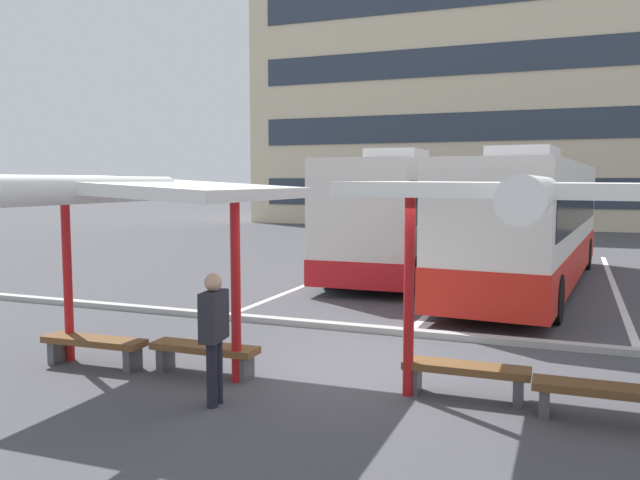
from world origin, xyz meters
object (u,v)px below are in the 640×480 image
at_px(bench_2, 466,373).
at_px(waiting_shelter_0, 132,191).
at_px(waiting_shelter_1, 542,194).
at_px(waiting_passenger_0, 214,329).
at_px(coach_bus_1, 530,225).
at_px(coach_bus_0, 407,214).
at_px(bench_3, 617,396).
at_px(bench_1, 204,352).
at_px(bench_0, 94,345).

bearing_deg(bench_2, waiting_shelter_0, -170.52).
relative_size(waiting_shelter_1, waiting_passenger_0, 3.12).
bearing_deg(coach_bus_1, coach_bus_0, 151.22).
bearing_deg(coach_bus_1, waiting_shelter_1, -86.02).
height_order(waiting_shelter_0, bench_2, waiting_shelter_0).
height_order(waiting_shelter_1, bench_3, waiting_shelter_1).
distance_m(coach_bus_1, bench_1, 10.80).
height_order(coach_bus_1, waiting_passenger_0, coach_bus_1).
bearing_deg(waiting_passenger_0, waiting_shelter_1, 14.48).
relative_size(coach_bus_1, bench_3, 6.39).
distance_m(waiting_shelter_1, waiting_passenger_0, 4.31).
xyz_separation_m(coach_bus_0, waiting_shelter_1, (4.59, -12.19, 0.93)).
distance_m(waiting_shelter_1, bench_2, 2.57).
bearing_deg(coach_bus_1, bench_1, -111.60).
height_order(coach_bus_1, bench_3, coach_bus_1).
xyz_separation_m(coach_bus_0, waiting_passenger_0, (0.75, -13.18, -0.79)).
distance_m(waiting_shelter_0, bench_0, 2.54).
bearing_deg(bench_2, bench_1, -174.31).
xyz_separation_m(coach_bus_0, bench_0, (-1.86, -12.37, -1.44)).
bearing_deg(bench_1, waiting_passenger_0, -52.89).
relative_size(waiting_shelter_0, bench_1, 3.02).
height_order(bench_0, bench_3, same).
xyz_separation_m(coach_bus_1, waiting_shelter_0, (-4.85, -10.37, 1.02)).
bearing_deg(bench_3, waiting_passenger_0, -166.08).
relative_size(bench_1, waiting_passenger_0, 0.98).
bearing_deg(coach_bus_0, waiting_passenger_0, -86.73).
height_order(waiting_shelter_1, waiting_passenger_0, waiting_shelter_1).
xyz_separation_m(bench_0, waiting_passenger_0, (2.61, -0.81, 0.65)).
distance_m(coach_bus_0, bench_3, 13.28).
xyz_separation_m(waiting_shelter_0, bench_2, (4.65, 0.78, -2.37)).
relative_size(bench_2, waiting_passenger_0, 0.97).
bearing_deg(bench_2, coach_bus_1, 88.80).
distance_m(coach_bus_1, bench_0, 11.81).
bearing_deg(waiting_shelter_0, coach_bus_1, 64.95).
bearing_deg(coach_bus_1, waiting_shelter_0, -115.05).
bearing_deg(bench_0, waiting_shelter_0, -8.75).
bearing_deg(bench_0, coach_bus_0, 81.45).
xyz_separation_m(bench_0, bench_3, (7.35, 0.36, 0.01)).
relative_size(bench_3, waiting_passenger_0, 1.13).
relative_size(coach_bus_0, bench_2, 7.05).
distance_m(coach_bus_0, bench_2, 12.38).
bearing_deg(waiting_passenger_0, coach_bus_0, 93.27).
distance_m(bench_1, waiting_passenger_0, 1.50).
xyz_separation_m(coach_bus_1, waiting_passenger_0, (-3.13, -11.04, -0.70)).
distance_m(waiting_shelter_0, waiting_passenger_0, 2.52).
bearing_deg(coach_bus_1, bench_0, -119.32).
xyz_separation_m(coach_bus_0, bench_2, (3.69, -11.73, -1.44)).
xyz_separation_m(bench_0, waiting_shelter_1, (6.45, 0.18, 2.36)).
bearing_deg(coach_bus_1, bench_2, -91.20).
bearing_deg(coach_bus_1, bench_3, -80.80).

